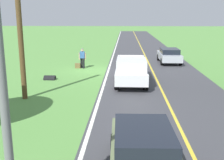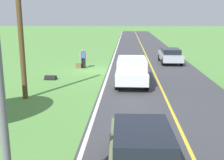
% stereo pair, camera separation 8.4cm
% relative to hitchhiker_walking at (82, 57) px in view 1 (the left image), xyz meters
% --- Properties ---
extents(ground_plane, '(200.00, 200.00, 0.00)m').
position_rel_hitchhiker_walking_xyz_m(ground_plane, '(-1.09, 1.02, -0.98)').
color(ground_plane, '#568E42').
extents(road_surface, '(7.72, 120.00, 0.00)m').
position_rel_hitchhiker_walking_xyz_m(road_surface, '(-6.00, 1.02, -0.98)').
color(road_surface, '#3D3D42').
rests_on(road_surface, ground).
extents(lane_edge_line, '(0.16, 117.60, 0.00)m').
position_rel_hitchhiker_walking_xyz_m(lane_edge_line, '(-2.32, 1.02, -0.98)').
color(lane_edge_line, silver).
rests_on(lane_edge_line, ground).
extents(lane_centre_line, '(0.14, 117.60, 0.00)m').
position_rel_hitchhiker_walking_xyz_m(lane_centre_line, '(-6.00, 1.02, -0.98)').
color(lane_centre_line, gold).
rests_on(lane_centre_line, ground).
extents(hitchhiker_walking, '(0.62, 0.51, 1.75)m').
position_rel_hitchhiker_walking_xyz_m(hitchhiker_walking, '(0.00, 0.00, 0.00)').
color(hitchhiker_walking, black).
rests_on(hitchhiker_walking, ground).
extents(suitcase_carried, '(0.46, 0.21, 0.44)m').
position_rel_hitchhiker_walking_xyz_m(suitcase_carried, '(0.42, 0.09, -0.76)').
color(suitcase_carried, brown).
rests_on(suitcase_carried, ground).
extents(pickup_truck_passing, '(2.13, 5.41, 1.82)m').
position_rel_hitchhiker_walking_xyz_m(pickup_truck_passing, '(-4.13, 5.61, -0.01)').
color(pickup_truck_passing, silver).
rests_on(pickup_truck_passing, ground).
extents(sedan_near_oncoming, '(1.94, 4.41, 1.41)m').
position_rel_hitchhiker_walking_xyz_m(sedan_near_oncoming, '(-7.98, -3.11, -0.23)').
color(sedan_near_oncoming, '#B2B7C1').
rests_on(sedan_near_oncoming, ground).
extents(sedan_ahead_same_lane, '(2.02, 4.45, 1.41)m').
position_rel_hitchhiker_walking_xyz_m(sedan_ahead_same_lane, '(-4.28, 16.53, -0.23)').
color(sedan_ahead_same_lane, '#66754C').
rests_on(sedan_ahead_same_lane, ground).
extents(utility_pole_roadside, '(0.28, 0.28, 7.89)m').
position_rel_hitchhiker_walking_xyz_m(utility_pole_roadside, '(1.81, 9.21, 2.97)').
color(utility_pole_roadside, brown).
rests_on(utility_pole_roadside, ground).
extents(drainage_culvert, '(0.80, 0.60, 0.60)m').
position_rel_hitchhiker_walking_xyz_m(drainage_culvert, '(1.69, 4.54, -0.98)').
color(drainage_culvert, black).
rests_on(drainage_culvert, ground).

